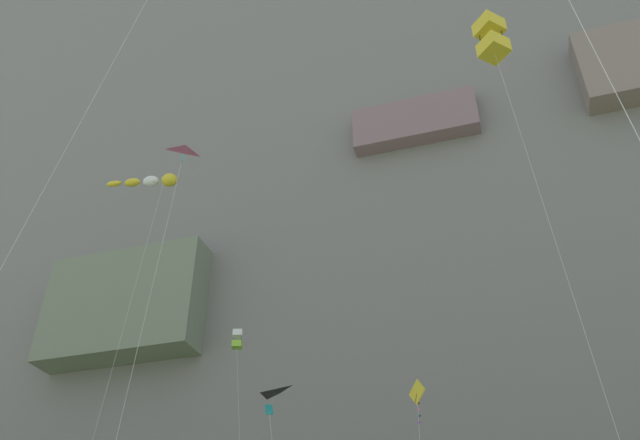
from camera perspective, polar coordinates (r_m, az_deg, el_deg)
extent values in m
cube|color=slate|center=(68.02, 10.09, 1.26)|extent=(180.00, 24.49, 83.37)
cube|color=slate|center=(57.10, -16.36, -7.25)|extent=(13.67, 3.70, 9.29)
cube|color=gray|center=(58.12, 8.22, 8.13)|extent=(10.64, 2.28, 4.28)
pyramid|color=black|center=(28.12, -5.30, -15.54)|extent=(1.78, 1.70, 0.25)
cube|color=teal|center=(28.30, -4.43, -15.98)|extent=(0.30, 0.36, 0.46)
cube|color=yellow|center=(33.01, 14.37, 15.76)|extent=(1.55, 1.55, 0.77)
cube|color=yellow|center=(31.96, 14.74, 14.14)|extent=(1.55, 1.55, 0.77)
cylinder|color=black|center=(32.51, 15.44, 15.10)|extent=(0.04, 0.04, 2.07)
cylinder|color=black|center=(32.46, 13.66, 14.82)|extent=(0.04, 0.04, 2.07)
cylinder|color=silver|center=(22.81, 20.64, -5.00)|extent=(1.17, 2.92, 25.26)
pyramid|color=pink|center=(31.79, -11.64, 5.81)|extent=(1.50, 1.41, 0.19)
cube|color=#38B2D1|center=(32.04, -11.78, 5.20)|extent=(0.24, 0.31, 0.38)
cylinder|color=silver|center=(23.95, -15.62, -11.33)|extent=(1.97, 5.13, 22.34)
ellipsoid|color=yellow|center=(42.98, -12.85, 3.38)|extent=(1.17, 0.99, 0.90)
ellipsoid|color=white|center=(43.45, -14.38, 3.25)|extent=(1.14, 0.84, 0.74)
ellipsoid|color=yellow|center=(43.95, -15.87, 3.13)|extent=(1.12, 0.68, 0.58)
ellipsoid|color=yellow|center=(44.49, -17.33, 3.01)|extent=(1.09, 0.52, 0.43)
cylinder|color=silver|center=(35.07, -17.85, -13.47)|extent=(0.09, 3.47, 27.88)
cylinder|color=silver|center=(19.54, -24.29, -0.71)|extent=(2.80, 2.77, 24.18)
cube|color=yellow|center=(30.46, 8.36, -14.45)|extent=(0.91, 1.07, 1.34)
cylinder|color=black|center=(30.46, 8.36, -14.45)|extent=(0.23, 0.31, 1.08)
cube|color=purple|center=(30.29, 8.48, -15.35)|extent=(0.14, 0.11, 0.08)
cube|color=pink|center=(30.20, 8.53, -15.86)|extent=(0.15, 0.08, 0.08)
cube|color=navy|center=(30.11, 8.59, -16.36)|extent=(0.11, 0.14, 0.08)
cube|color=purple|center=(30.03, 8.53, -16.89)|extent=(0.14, 0.11, 0.08)
cube|color=white|center=(41.28, -7.10, -9.71)|extent=(0.70, 0.70, 0.40)
cube|color=#8CCC33|center=(40.97, -7.17, -10.63)|extent=(0.70, 0.70, 0.40)
cylinder|color=black|center=(41.03, -6.80, -10.13)|extent=(0.02, 0.02, 1.07)
cylinder|color=black|center=(41.22, -7.47, -10.20)|extent=(0.02, 0.02, 1.07)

